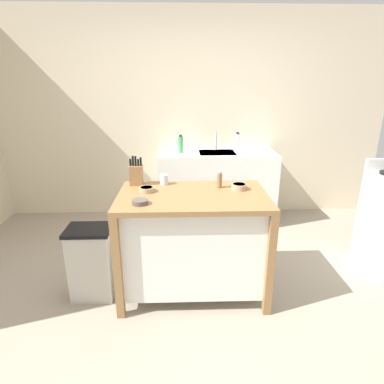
% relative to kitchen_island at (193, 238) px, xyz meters
% --- Properties ---
extents(ground_plane, '(6.04, 6.04, 0.00)m').
position_rel_kitchen_island_xyz_m(ground_plane, '(0.05, -0.18, -0.50)').
color(ground_plane, gray).
rests_on(ground_plane, ground).
extents(wall_back, '(5.04, 0.10, 2.60)m').
position_rel_kitchen_island_xyz_m(wall_back, '(0.05, 1.85, 0.80)').
color(wall_back, beige).
rests_on(wall_back, ground).
extents(kitchen_island, '(1.20, 0.74, 0.89)m').
position_rel_kitchen_island_xyz_m(kitchen_island, '(0.00, 0.00, 0.00)').
color(kitchen_island, olive).
rests_on(kitchen_island, ground).
extents(knife_block, '(0.11, 0.09, 0.25)m').
position_rel_kitchen_island_xyz_m(knife_block, '(-0.48, 0.27, 0.48)').
color(knife_block, olive).
rests_on(knife_block, kitchen_island).
extents(bowl_ceramic_wide, '(0.12, 0.12, 0.04)m').
position_rel_kitchen_island_xyz_m(bowl_ceramic_wide, '(-0.37, 0.07, 0.41)').
color(bowl_ceramic_wide, tan).
rests_on(bowl_ceramic_wide, kitchen_island).
extents(bowl_ceramic_small, '(0.13, 0.13, 0.05)m').
position_rel_kitchen_island_xyz_m(bowl_ceramic_small, '(0.39, 0.11, 0.42)').
color(bowl_ceramic_small, tan).
rests_on(bowl_ceramic_small, kitchen_island).
extents(bowl_stoneware_deep, '(0.12, 0.12, 0.03)m').
position_rel_kitchen_island_xyz_m(bowl_stoneware_deep, '(-0.40, -0.21, 0.41)').
color(bowl_stoneware_deep, '#564C47').
rests_on(bowl_stoneware_deep, kitchen_island).
extents(drinking_cup, '(0.07, 0.07, 0.09)m').
position_rel_kitchen_island_xyz_m(drinking_cup, '(-0.24, 0.27, 0.43)').
color(drinking_cup, silver).
rests_on(drinking_cup, kitchen_island).
extents(pepper_grinder, '(0.04, 0.04, 0.15)m').
position_rel_kitchen_island_xyz_m(pepper_grinder, '(0.23, 0.16, 0.46)').
color(pepper_grinder, olive).
rests_on(pepper_grinder, kitchen_island).
extents(trash_bin, '(0.36, 0.28, 0.63)m').
position_rel_kitchen_island_xyz_m(trash_bin, '(-0.84, -0.06, -0.18)').
color(trash_bin, '#B7B2A8').
rests_on(trash_bin, ground).
extents(sink_counter, '(1.45, 0.60, 0.91)m').
position_rel_kitchen_island_xyz_m(sink_counter, '(0.35, 1.50, -0.04)').
color(sink_counter, white).
rests_on(sink_counter, ground).
extents(sink_faucet, '(0.02, 0.02, 0.22)m').
position_rel_kitchen_island_xyz_m(sink_faucet, '(0.35, 1.64, 0.52)').
color(sink_faucet, '#B7BCC1').
rests_on(sink_faucet, sink_counter).
extents(bottle_spray_cleaner, '(0.06, 0.06, 0.22)m').
position_rel_kitchen_island_xyz_m(bottle_spray_cleaner, '(-0.10, 1.48, 0.52)').
color(bottle_spray_cleaner, green).
rests_on(bottle_spray_cleaner, sink_counter).
extents(bottle_dish_soap, '(0.06, 0.06, 0.24)m').
position_rel_kitchen_island_xyz_m(bottle_dish_soap, '(0.61, 1.54, 0.52)').
color(bottle_dish_soap, white).
rests_on(bottle_dish_soap, sink_counter).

